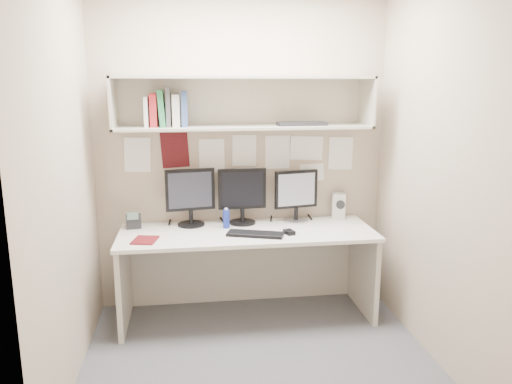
{
  "coord_description": "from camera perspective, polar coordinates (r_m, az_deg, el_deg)",
  "views": [
    {
      "loc": [
        -0.45,
        -3.1,
        1.87
      ],
      "look_at": [
        0.03,
        0.35,
        1.1
      ],
      "focal_mm": 35.0,
      "sensor_mm": 36.0,
      "label": 1
    }
  ],
  "objects": [
    {
      "name": "book_stack",
      "position": [
        3.93,
        -10.18,
        9.28
      ],
      "size": [
        0.32,
        0.19,
        0.3
      ],
      "color": "silver",
      "rests_on": "overhead_hutch"
    },
    {
      "name": "overhead_hutch",
      "position": [
        3.99,
        -1.44,
        10.22
      ],
      "size": [
        2.0,
        0.38,
        0.4
      ],
      "color": "beige",
      "rests_on": "wall_back"
    },
    {
      "name": "keyboard",
      "position": [
        3.82,
        -0.09,
        -4.84
      ],
      "size": [
        0.45,
        0.28,
        0.02
      ],
      "primitive_type": "cube",
      "rotation": [
        0.0,
        0.0,
        -0.32
      ],
      "color": "black",
      "rests_on": "desk"
    },
    {
      "name": "mouse",
      "position": [
        3.86,
        3.82,
        -4.6
      ],
      "size": [
        0.09,
        0.11,
        0.03
      ],
      "primitive_type": "cube",
      "rotation": [
        0.0,
        0.0,
        0.29
      ],
      "color": "black",
      "rests_on": "desk"
    },
    {
      "name": "wall_right",
      "position": [
        3.56,
        19.87,
        2.43
      ],
      "size": [
        0.02,
        2.0,
        2.6
      ],
      "primitive_type": "cube",
      "color": "tan",
      "rests_on": "ground"
    },
    {
      "name": "blue_bottle",
      "position": [
        4.0,
        -3.42,
        -3.04
      ],
      "size": [
        0.05,
        0.05,
        0.16
      ],
      "color": "navy",
      "rests_on": "desk"
    },
    {
      "name": "monitor_center",
      "position": [
        4.09,
        -1.58,
        -0.19
      ],
      "size": [
        0.39,
        0.22,
        0.46
      ],
      "rotation": [
        0.0,
        0.0,
        0.03
      ],
      "color": "black",
      "rests_on": "desk"
    },
    {
      "name": "wall_left",
      "position": [
        3.24,
        -21.15,
        1.42
      ],
      "size": [
        0.02,
        2.0,
        2.6
      ],
      "primitive_type": "cube",
      "color": "tan",
      "rests_on": "ground"
    },
    {
      "name": "monitor_right",
      "position": [
        4.17,
        4.61,
        -0.17
      ],
      "size": [
        0.37,
        0.2,
        0.43
      ],
      "rotation": [
        0.0,
        0.0,
        0.18
      ],
      "color": "#A5A5AA",
      "rests_on": "desk"
    },
    {
      "name": "pinned_papers",
      "position": [
        4.17,
        -1.62,
        3.81
      ],
      "size": [
        1.92,
        0.01,
        0.48
      ],
      "primitive_type": null,
      "color": "white",
      "rests_on": "wall_back"
    },
    {
      "name": "desk",
      "position": [
        4.06,
        -1.0,
        -9.33
      ],
      "size": [
        2.0,
        0.7,
        0.73
      ],
      "color": "silver",
      "rests_on": "floor"
    },
    {
      "name": "floor",
      "position": [
        3.65,
        0.33,
        -18.45
      ],
      "size": [
        2.4,
        2.0,
        0.01
      ],
      "primitive_type": "cube",
      "color": "#4C4C51",
      "rests_on": "ground"
    },
    {
      "name": "maroon_notebook",
      "position": [
        3.78,
        -12.57,
        -5.39
      ],
      "size": [
        0.21,
        0.24,
        0.01
      ],
      "primitive_type": "cube",
      "rotation": [
        0.0,
        0.0,
        -0.21
      ],
      "color": "#5B0F14",
      "rests_on": "desk"
    },
    {
      "name": "desk_phone",
      "position": [
        4.12,
        -13.81,
        -3.26
      ],
      "size": [
        0.13,
        0.12,
        0.14
      ],
      "rotation": [
        0.0,
        0.0,
        0.11
      ],
      "color": "black",
      "rests_on": "desk"
    },
    {
      "name": "hutch_tray",
      "position": [
        3.99,
        5.26,
        7.78
      ],
      "size": [
        0.39,
        0.17,
        0.03
      ],
      "primitive_type": "cube",
      "rotation": [
        0.0,
        0.0,
        0.05
      ],
      "color": "black",
      "rests_on": "overhead_hutch"
    },
    {
      "name": "monitor_left",
      "position": [
        4.07,
        -7.51,
        -0.32
      ],
      "size": [
        0.4,
        0.22,
        0.46
      ],
      "rotation": [
        0.0,
        0.0,
        0.15
      ],
      "color": "black",
      "rests_on": "desk"
    },
    {
      "name": "speaker",
      "position": [
        4.34,
        9.4,
        -1.53
      ],
      "size": [
        0.13,
        0.13,
        0.22
      ],
      "rotation": [
        0.0,
        0.0,
        -0.21
      ],
      "color": "#B7B8B3",
      "rests_on": "desk"
    },
    {
      "name": "wall_back",
      "position": [
        4.16,
        -1.63,
        4.5
      ],
      "size": [
        2.4,
        0.02,
        2.6
      ],
      "primitive_type": "cube",
      "color": "tan",
      "rests_on": "ground"
    },
    {
      "name": "wall_front",
      "position": [
        2.22,
        4.08,
        -2.47
      ],
      "size": [
        2.4,
        0.02,
        2.6
      ],
      "primitive_type": "cube",
      "color": "tan",
      "rests_on": "ground"
    }
  ]
}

